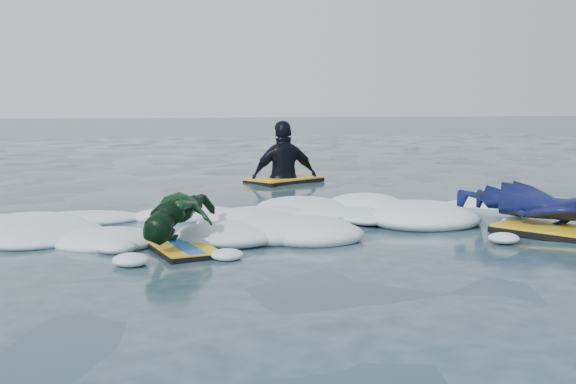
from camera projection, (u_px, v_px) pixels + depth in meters
name	position (u px, v px, depth m)	size (l,w,h in m)	color
ground	(347.00, 240.00, 6.70)	(120.00, 120.00, 0.00)	#172C38
foam_band	(315.00, 223.00, 7.70)	(12.00, 3.10, 0.30)	white
prone_woman_unit	(546.00, 209.00, 7.05)	(1.32, 1.88, 0.46)	black
prone_child_unit	(180.00, 221.00, 6.26)	(1.03, 1.38, 0.49)	black
waiting_rider_unit	(284.00, 179.00, 11.46)	(1.41, 1.22, 1.85)	black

